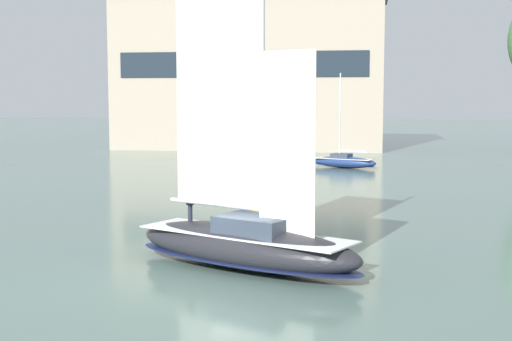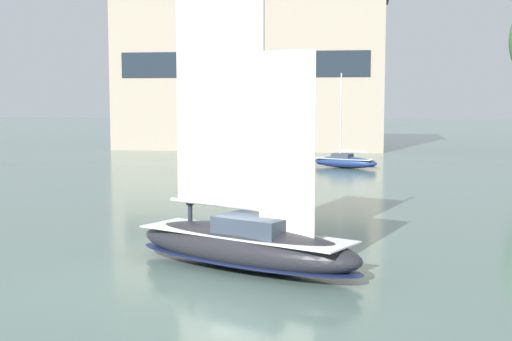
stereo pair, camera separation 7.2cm
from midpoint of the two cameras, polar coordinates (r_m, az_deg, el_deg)
The scene contains 5 objects.
ground_plane at distance 29.55m, azimuth -0.98°, elevation -7.81°, with size 400.00×400.00×0.00m, color slate.
waterfront_building at distance 99.19m, azimuth -0.37°, elevation 7.93°, with size 36.82×17.04×20.94m.
sailboat_main at distance 29.29m, azimuth -0.95°, elevation -5.62°, with size 11.00×7.42×14.79m.
sailboat_moored_mid_channel at distance 71.11m, azimuth 7.04°, elevation 0.72°, with size 6.98×4.46×9.34m.
channel_buoy at distance 43.45m, azimuth 0.37°, elevation -2.26°, with size 1.17×1.17×2.10m.
Camera 1 is at (4.88, -28.29, 7.01)m, focal length 50.00 mm.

